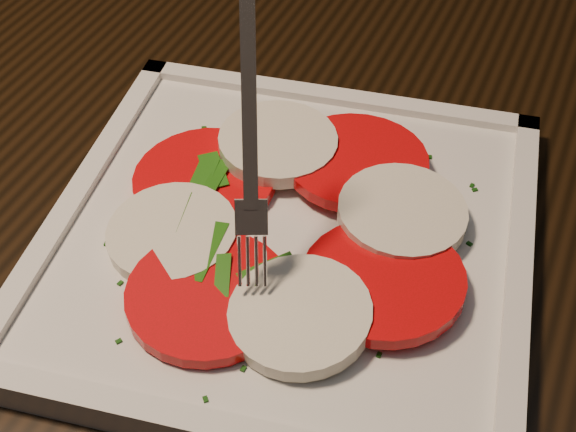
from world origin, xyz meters
TOP-DOWN VIEW (x-y plane):
  - table at (0.08, 0.17)m, footprint 1.26×0.89m
  - plate at (0.09, 0.13)m, footprint 0.36×0.36m
  - caprese_salad at (0.09, 0.13)m, footprint 0.24×0.25m
  - fork at (0.08, 0.12)m, footprint 0.07×0.09m

SIDE VIEW (x-z plane):
  - table at x=0.08m, z-range 0.28..1.03m
  - plate at x=0.09m, z-range 0.75..0.76m
  - caprese_salad at x=0.09m, z-range 0.76..0.79m
  - fork at x=0.08m, z-range 0.78..0.93m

